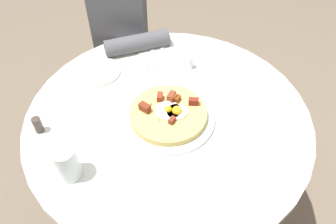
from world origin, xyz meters
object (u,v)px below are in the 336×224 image
bread_plate (99,72)px  pepper_shaker (38,125)px  person_seated (126,55)px  salt_shaker (189,62)px  fork (152,52)px  dining_table (168,145)px  pizza_plate (168,117)px  knife (161,53)px  water_glass (67,163)px  breakfast_pizza (168,113)px

bread_plate → pepper_shaker: bearing=151.4°
person_seated → salt_shaker: size_ratio=24.11×
pepper_shaker → fork: bearing=-41.9°
person_seated → pepper_shaker: (-0.68, 0.21, 0.25)m
dining_table → salt_shaker: 0.32m
person_seated → pizza_plate: 0.71m
salt_shaker → knife: bearing=52.4°
pizza_plate → person_seated: bearing=17.2°
salt_shaker → pepper_shaker: pepper_shaker is taller
fork → pizza_plate: bearing=18.8°
water_glass → pepper_shaker: size_ratio=2.01×
fork → pepper_shaker: 0.53m
bread_plate → fork: bearing=-60.5°
bread_plate → salt_shaker: (0.02, -0.34, 0.02)m
breakfast_pizza → water_glass: water_glass is taller
dining_table → knife: knife is taller
person_seated → bread_plate: bearing=171.9°
dining_table → fork: bearing=9.8°
dining_table → pizza_plate: bearing=178.9°
pizza_plate → salt_shaker: 0.28m
breakfast_pizza → salt_shaker: 0.27m
water_glass → dining_table: bearing=-51.2°
person_seated → salt_shaker: bearing=-143.1°
bread_plate → fork: bread_plate is taller
knife → salt_shaker: salt_shaker is taller
salt_shaker → pepper_shaker: size_ratio=0.85×
dining_table → breakfast_pizza: breakfast_pizza is taller
pizza_plate → fork: size_ratio=1.70×
fork → water_glass: (-0.56, 0.23, 0.05)m
pizza_plate → breakfast_pizza: breakfast_pizza is taller
person_seated → water_glass: size_ratio=10.14×
knife → water_glass: 0.61m
breakfast_pizza → knife: 0.34m
dining_table → water_glass: (-0.23, 0.28, 0.23)m
bread_plate → salt_shaker: salt_shaker is taller
dining_table → pizza_plate: (-0.02, 0.00, 0.18)m
water_glass → pizza_plate: bearing=-54.0°
person_seated → pizza_plate: size_ratio=3.70×
breakfast_pizza → salt_shaker: (0.26, -0.09, -0.00)m
knife → pizza_plate: bearing=13.1°
fork → salt_shaker: 0.17m
pizza_plate → breakfast_pizza: size_ratio=1.22×
pizza_plate → breakfast_pizza: 0.02m
fork → knife: same height
breakfast_pizza → knife: size_ratio=1.40×
pepper_shaker → water_glass: bearing=-142.3°
pizza_plate → salt_shaker: (0.26, -0.09, 0.02)m
person_seated → pizza_plate: person_seated is taller
pizza_plate → breakfast_pizza: bearing=-30.4°
dining_table → bread_plate: bread_plate is taller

